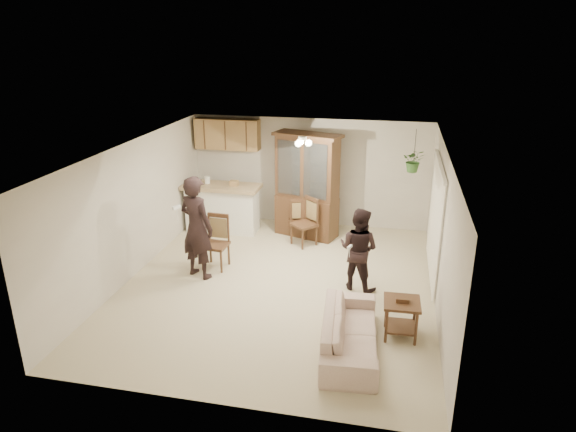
% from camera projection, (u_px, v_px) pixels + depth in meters
% --- Properties ---
extents(floor, '(6.50, 6.50, 0.00)m').
position_uv_depth(floor, '(278.00, 284.00, 9.36)').
color(floor, beige).
rests_on(floor, ground).
extents(ceiling, '(5.50, 6.50, 0.02)m').
position_uv_depth(ceiling, '(278.00, 150.00, 8.50)').
color(ceiling, silver).
rests_on(ceiling, wall_back).
extents(wall_back, '(5.50, 0.02, 2.50)m').
position_uv_depth(wall_back, '(309.00, 172.00, 11.91)').
color(wall_back, beige).
rests_on(wall_back, ground).
extents(wall_front, '(5.50, 0.02, 2.50)m').
position_uv_depth(wall_front, '(215.00, 317.00, 5.94)').
color(wall_front, beige).
rests_on(wall_front, ground).
extents(wall_left, '(0.02, 6.50, 2.50)m').
position_uv_depth(wall_left, '(133.00, 209.00, 9.46)').
color(wall_left, beige).
rests_on(wall_left, ground).
extents(wall_right, '(0.02, 6.50, 2.50)m').
position_uv_depth(wall_right, '(442.00, 233.00, 8.39)').
color(wall_right, beige).
rests_on(wall_right, ground).
extents(breakfast_bar, '(1.60, 0.55, 1.00)m').
position_uv_depth(breakfast_bar, '(223.00, 210.00, 11.70)').
color(breakfast_bar, white).
rests_on(breakfast_bar, floor).
extents(bar_top, '(1.75, 0.70, 0.08)m').
position_uv_depth(bar_top, '(221.00, 187.00, 11.51)').
color(bar_top, tan).
rests_on(bar_top, breakfast_bar).
extents(upper_cabinets, '(1.50, 0.34, 0.70)m').
position_uv_depth(upper_cabinets, '(228.00, 134.00, 11.82)').
color(upper_cabinets, olive).
rests_on(upper_cabinets, wall_back).
extents(vertical_blinds, '(0.06, 2.30, 2.10)m').
position_uv_depth(vertical_blinds, '(435.00, 222.00, 9.28)').
color(vertical_blinds, white).
rests_on(vertical_blinds, wall_right).
extents(ceiling_fixture, '(0.36, 0.36, 0.20)m').
position_uv_depth(ceiling_fixture, '(302.00, 142.00, 9.59)').
color(ceiling_fixture, '#FAEBBB').
rests_on(ceiling_fixture, ceiling).
extents(hanging_plant, '(0.43, 0.37, 0.48)m').
position_uv_depth(hanging_plant, '(414.00, 161.00, 10.48)').
color(hanging_plant, '#2F5722').
rests_on(hanging_plant, ceiling).
extents(plant_cord, '(0.01, 0.01, 0.65)m').
position_uv_depth(plant_cord, '(415.00, 145.00, 10.36)').
color(plant_cord, black).
rests_on(plant_cord, ceiling).
extents(sofa, '(0.87, 1.93, 0.73)m').
position_uv_depth(sofa, '(350.00, 327.00, 7.35)').
color(sofa, '#F1E3C6').
rests_on(sofa, floor).
extents(adult, '(0.77, 0.65, 1.80)m').
position_uv_depth(adult, '(197.00, 231.00, 9.39)').
color(adult, black).
rests_on(adult, floor).
extents(child, '(0.80, 0.72, 1.35)m').
position_uv_depth(child, '(358.00, 253.00, 9.01)').
color(child, black).
rests_on(child, floor).
extents(china_hutch, '(1.57, 0.98, 2.31)m').
position_uv_depth(china_hutch, '(307.00, 186.00, 11.22)').
color(china_hutch, '#331B12').
rests_on(china_hutch, floor).
extents(side_table, '(0.55, 0.55, 0.65)m').
position_uv_depth(side_table, '(401.00, 318.00, 7.69)').
color(side_table, '#331B12').
rests_on(side_table, floor).
extents(chair_bar, '(0.49, 0.49, 1.05)m').
position_uv_depth(chair_bar, '(216.00, 253.00, 9.93)').
color(chair_bar, '#331B12').
rests_on(chair_bar, floor).
extents(chair_hutch_left, '(0.65, 0.65, 1.04)m').
position_uv_depth(chair_hutch_left, '(304.00, 232.00, 10.99)').
color(chair_hutch_left, '#331B12').
rests_on(chair_hutch_left, floor).
extents(chair_hutch_right, '(0.53, 0.53, 0.93)m').
position_uv_depth(chair_hutch_right, '(297.00, 225.00, 11.48)').
color(chair_hutch_right, '#331B12').
rests_on(chair_hutch_right, floor).
extents(controller_adult, '(0.11, 0.18, 0.05)m').
position_uv_depth(controller_adult, '(176.00, 207.00, 8.83)').
color(controller_adult, silver).
rests_on(controller_adult, adult).
extents(controller_child, '(0.09, 0.14, 0.04)m').
position_uv_depth(controller_child, '(350.00, 247.00, 8.65)').
color(controller_child, silver).
rests_on(controller_child, child).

